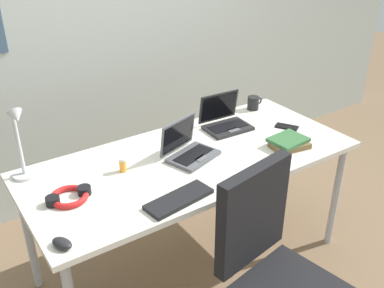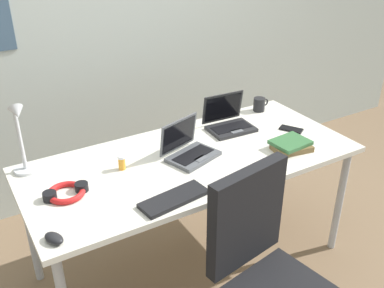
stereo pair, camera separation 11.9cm
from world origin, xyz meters
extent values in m
plane|color=#7A6047|center=(0.00, 0.00, 0.00)|extent=(12.00, 12.00, 0.00)
cube|color=#B2BCB7|center=(0.00, 1.10, 1.30)|extent=(6.00, 0.12, 2.60)
cube|color=silver|center=(0.00, 0.00, 0.72)|extent=(1.80, 0.80, 0.03)
cylinder|color=#B2B5BA|center=(0.84, -0.34, 0.35)|extent=(0.04, 0.04, 0.71)
cylinder|color=#B2B5BA|center=(-0.84, 0.34, 0.35)|extent=(0.04, 0.04, 0.71)
cylinder|color=#B2B5BA|center=(0.84, 0.34, 0.35)|extent=(0.04, 0.04, 0.71)
cylinder|color=silver|center=(-0.80, 0.31, 0.75)|extent=(0.12, 0.12, 0.02)
cylinder|color=silver|center=(-0.80, 0.31, 0.93)|extent=(0.02, 0.02, 0.34)
cylinder|color=silver|center=(-0.80, 0.27, 1.10)|extent=(0.01, 0.08, 0.01)
cone|color=silver|center=(-0.80, 0.23, 1.10)|extent=(0.07, 0.09, 0.09)
cube|color=#515459|center=(0.00, -0.01, 0.75)|extent=(0.31, 0.25, 0.02)
cube|color=black|center=(0.00, -0.01, 0.76)|extent=(0.25, 0.17, 0.00)
cube|color=#595B60|center=(0.01, -0.07, 0.76)|extent=(0.08, 0.06, 0.00)
cube|color=#515459|center=(-0.03, 0.08, 0.85)|extent=(0.26, 0.11, 0.18)
cube|color=black|center=(-0.03, 0.08, 0.85)|extent=(0.23, 0.09, 0.15)
cube|color=#232326|center=(0.37, 0.16, 0.75)|extent=(0.28, 0.20, 0.02)
cube|color=black|center=(0.37, 0.16, 0.76)|extent=(0.24, 0.11, 0.00)
cube|color=#595B60|center=(0.37, 0.10, 0.76)|extent=(0.08, 0.04, 0.00)
cube|color=#232326|center=(0.38, 0.27, 0.85)|extent=(0.27, 0.05, 0.18)
cube|color=black|center=(0.38, 0.26, 0.85)|extent=(0.24, 0.04, 0.15)
cube|color=black|center=(-0.28, -0.30, 0.75)|extent=(0.34, 0.16, 0.02)
ellipsoid|color=black|center=(-0.83, -0.31, 0.76)|extent=(0.09, 0.11, 0.03)
cube|color=black|center=(0.69, -0.02, 0.74)|extent=(0.12, 0.15, 0.01)
torus|color=red|center=(-0.69, -0.01, 0.75)|extent=(0.18, 0.18, 0.03)
cylinder|color=black|center=(-0.76, -0.01, 0.76)|extent=(0.06, 0.06, 0.04)
cylinder|color=black|center=(-0.61, -0.01, 0.76)|extent=(0.06, 0.06, 0.04)
cylinder|color=gold|center=(-0.37, 0.08, 0.77)|extent=(0.04, 0.04, 0.06)
cylinder|color=white|center=(-0.37, 0.08, 0.81)|extent=(0.04, 0.04, 0.01)
cube|color=brown|center=(0.51, -0.22, 0.76)|extent=(0.23, 0.16, 0.03)
cube|color=#336638|center=(0.51, -0.20, 0.78)|extent=(0.21, 0.18, 0.02)
cylinder|color=black|center=(0.70, 0.31, 0.78)|extent=(0.08, 0.08, 0.09)
torus|color=black|center=(0.75, 0.31, 0.79)|extent=(0.05, 0.01, 0.05)
cube|color=black|center=(-0.05, -0.56, 0.73)|extent=(0.42, 0.13, 0.48)
camera|label=1|loc=(-1.16, -1.72, 1.92)|focal=41.51mm
camera|label=2|loc=(-1.06, -1.79, 1.92)|focal=41.51mm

